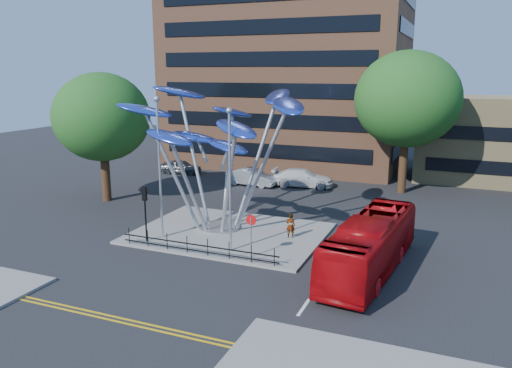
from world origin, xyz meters
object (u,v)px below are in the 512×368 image
at_px(leaf_sculpture, 218,127).
at_px(traffic_light_island, 145,202).
at_px(pedestrian, 291,226).
at_px(tree_right, 407,99).
at_px(red_bus, 370,245).
at_px(no_entry_sign_island, 251,228).
at_px(parked_car_mid, 252,177).
at_px(street_lamp_right, 230,167).
at_px(parked_car_left, 181,167).
at_px(tree_left, 102,117).
at_px(parked_car_right, 303,178).
at_px(street_lamp_left, 159,156).

distance_m(leaf_sculpture, traffic_light_island, 6.65).
bearing_deg(pedestrian, traffic_light_island, 7.97).
bearing_deg(tree_right, red_bus, -88.47).
bearing_deg(no_entry_sign_island, traffic_light_island, -179.87).
height_order(no_entry_sign_island, parked_car_mid, no_entry_sign_island).
bearing_deg(street_lamp_right, parked_car_mid, 108.84).
height_order(street_lamp_right, parked_car_left, street_lamp_right).
distance_m(street_lamp_right, red_bus, 8.78).
distance_m(tree_right, parked_car_left, 23.18).
relative_size(traffic_light_island, no_entry_sign_island, 1.40).
xyz_separation_m(tree_left, parked_car_left, (0.01, 11.73, -6.08)).
xyz_separation_m(traffic_light_island, parked_car_mid, (-0.13, 17.00, -1.83)).
relative_size(tree_right, traffic_light_island, 3.54).
xyz_separation_m(tree_left, no_entry_sign_island, (16.00, -7.48, -4.98)).
xyz_separation_m(street_lamp_right, no_entry_sign_island, (1.50, -0.48, -3.28)).
relative_size(traffic_light_island, parked_car_right, 0.62).
bearing_deg(street_lamp_left, leaf_sculpture, 52.60).
relative_size(traffic_light_island, parked_car_left, 0.82).
bearing_deg(street_lamp_right, red_bus, 2.05).
bearing_deg(no_entry_sign_island, leaf_sculpture, 134.33).
distance_m(street_lamp_right, parked_car_mid, 17.96).
bearing_deg(street_lamp_right, tree_left, 154.23).
xyz_separation_m(tree_left, parked_car_mid, (8.87, 9.50, -6.01)).
relative_size(no_entry_sign_island, pedestrian, 1.58).
bearing_deg(traffic_light_island, leaf_sculpture, 54.96).
height_order(leaf_sculpture, no_entry_sign_island, leaf_sculpture).
relative_size(street_lamp_right, parked_car_right, 1.50).
relative_size(street_lamp_left, pedestrian, 5.66).
height_order(traffic_light_island, no_entry_sign_island, traffic_light_island).
bearing_deg(no_entry_sign_island, tree_right, 72.88).
bearing_deg(tree_right, street_lamp_right, -111.54).
bearing_deg(traffic_light_island, pedestrian, 26.59).
xyz_separation_m(no_entry_sign_island, parked_car_right, (-2.63, 18.40, -1.01)).
bearing_deg(pedestrian, leaf_sculpture, -20.62).
xyz_separation_m(red_bus, parked_car_left, (-22.49, 18.45, -0.77)).
relative_size(tree_right, parked_car_right, 2.18).
height_order(street_lamp_left, street_lamp_right, street_lamp_left).
bearing_deg(tree_left, red_bus, -16.61).
xyz_separation_m(street_lamp_right, parked_car_right, (-1.13, 17.91, -4.29)).
bearing_deg(parked_car_mid, tree_right, -75.95).
bearing_deg(tree_left, traffic_light_island, -39.81).
bearing_deg(street_lamp_left, tree_left, 145.62).
height_order(tree_left, no_entry_sign_island, tree_left).
distance_m(street_lamp_right, parked_car_right, 18.45).
bearing_deg(red_bus, traffic_light_island, -170.79).
distance_m(tree_right, pedestrian, 17.77).
distance_m(tree_left, parked_car_left, 13.22).
bearing_deg(parked_car_left, red_bus, -137.19).
bearing_deg(parked_car_mid, parked_car_right, -69.32).
xyz_separation_m(traffic_light_island, no_entry_sign_island, (7.00, 0.02, -0.80)).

